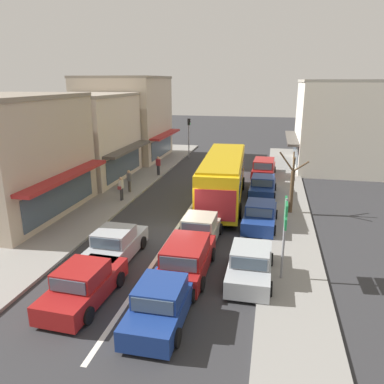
% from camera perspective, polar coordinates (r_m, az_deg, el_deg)
% --- Properties ---
extents(ground_plane, '(140.00, 140.00, 0.00)m').
position_cam_1_polar(ground_plane, '(20.48, -3.03, -6.54)').
color(ground_plane, '#2D2D30').
extents(lane_centre_line, '(0.20, 28.00, 0.01)m').
position_cam_1_polar(lane_centre_line, '(24.09, -0.54, -2.87)').
color(lane_centre_line, silver).
rests_on(lane_centre_line, ground).
extents(sidewalk_left, '(5.20, 44.00, 0.14)m').
position_cam_1_polar(sidewalk_left, '(28.05, -13.29, -0.34)').
color(sidewalk_left, gray).
rests_on(sidewalk_left, ground).
extents(kerb_right, '(2.80, 44.00, 0.12)m').
position_cam_1_polar(kerb_right, '(25.46, 14.24, -2.18)').
color(kerb_right, gray).
rests_on(kerb_right, ground).
extents(shopfront_corner_near, '(7.29, 9.29, 7.29)m').
position_cam_1_polar(shopfront_corner_near, '(24.83, -25.91, 4.74)').
color(shopfront_corner_near, '#B2A38E').
rests_on(shopfront_corner_near, ground).
extents(shopfront_mid_block, '(7.68, 8.61, 7.04)m').
position_cam_1_polar(shopfront_mid_block, '(32.54, -15.92, 8.01)').
color(shopfront_mid_block, beige).
rests_on(shopfront_mid_block, ground).
extents(shopfront_far_end, '(8.92, 8.52, 8.47)m').
position_cam_1_polar(shopfront_far_end, '(40.33, -10.17, 10.96)').
color(shopfront_far_end, '#B2A38E').
rests_on(shopfront_far_end, ground).
extents(building_right_far, '(9.48, 10.04, 8.13)m').
position_cam_1_polar(building_right_far, '(38.17, 22.21, 9.44)').
color(building_right_far, silver).
rests_on(building_right_far, ground).
extents(city_bus, '(3.15, 10.97, 3.23)m').
position_cam_1_polar(city_bus, '(25.38, 4.78, 2.51)').
color(city_bus, yellow).
rests_on(city_bus, ground).
extents(sedan_behind_bus_mid, '(2.03, 4.27, 1.47)m').
position_cam_1_polar(sedan_behind_bus_mid, '(15.09, -16.19, -13.45)').
color(sedan_behind_bus_mid, maroon).
rests_on(sedan_behind_bus_mid, ground).
extents(sedan_behind_bus_near, '(1.91, 4.21, 1.47)m').
position_cam_1_polar(sedan_behind_bus_near, '(13.57, -4.69, -16.47)').
color(sedan_behind_bus_near, navy).
rests_on(sedan_behind_bus_near, ground).
extents(wagon_queue_far_back, '(1.95, 4.51, 1.58)m').
position_cam_1_polar(wagon_queue_far_back, '(16.30, -0.76, -10.02)').
color(wagon_queue_far_back, maroon).
rests_on(wagon_queue_far_back, ground).
extents(sedan_adjacent_lane_lead, '(1.95, 4.22, 1.47)m').
position_cam_1_polar(sedan_adjacent_lane_lead, '(19.32, 1.20, -5.86)').
color(sedan_adjacent_lane_lead, '#B7B29E').
rests_on(sedan_adjacent_lane_lead, ground).
extents(sedan_adjacent_lane_trail, '(1.97, 4.24, 1.47)m').
position_cam_1_polar(sedan_adjacent_lane_trail, '(18.04, -11.60, -7.92)').
color(sedan_adjacent_lane_trail, '#9EA3A8').
rests_on(sedan_adjacent_lane_trail, ground).
extents(parked_sedan_kerb_front, '(1.90, 4.20, 1.47)m').
position_cam_1_polar(parked_sedan_kerb_front, '(16.17, 8.85, -10.79)').
color(parked_sedan_kerb_front, '#9EA3A8').
rests_on(parked_sedan_kerb_front, ground).
extents(parked_sedan_kerb_second, '(2.00, 4.26, 1.47)m').
position_cam_1_polar(parked_sedan_kerb_second, '(21.72, 10.32, -3.54)').
color(parked_sedan_kerb_second, navy).
rests_on(parked_sedan_kerb_second, ground).
extents(parked_sedan_kerb_third, '(1.97, 4.24, 1.47)m').
position_cam_1_polar(parked_sedan_kerb_third, '(27.60, 10.72, 0.82)').
color(parked_sedan_kerb_third, navy).
rests_on(parked_sedan_kerb_third, ground).
extents(parked_wagon_kerb_rear, '(2.07, 4.57, 1.58)m').
position_cam_1_polar(parked_wagon_kerb_rear, '(33.02, 10.88, 3.57)').
color(parked_wagon_kerb_rear, maroon).
rests_on(parked_wagon_kerb_rear, ground).
extents(traffic_light_downstreet, '(0.33, 0.24, 4.20)m').
position_cam_1_polar(traffic_light_downstreet, '(40.24, -0.47, 9.24)').
color(traffic_light_downstreet, gray).
rests_on(traffic_light_downstreet, ground).
extents(directional_road_sign, '(0.10, 1.40, 3.60)m').
position_cam_1_polar(directional_road_sign, '(15.44, 14.03, -4.18)').
color(directional_road_sign, gray).
rests_on(directional_road_sign, ground).
extents(street_tree_right, '(1.80, 1.53, 3.93)m').
position_cam_1_polar(street_tree_right, '(23.80, 14.98, 0.90)').
color(street_tree_right, brown).
rests_on(street_tree_right, ground).
extents(pedestrian_with_handbag_near, '(0.25, 0.65, 1.63)m').
position_cam_1_polar(pedestrian_with_handbag_near, '(25.97, -10.75, 0.74)').
color(pedestrian_with_handbag_near, '#333338').
rests_on(pedestrian_with_handbag_near, sidewalk_left).
extents(pedestrian_browsing_midblock, '(0.43, 0.42, 1.63)m').
position_cam_1_polar(pedestrian_browsing_midblock, '(27.84, -9.57, 1.88)').
color(pedestrian_browsing_midblock, '#4C4742').
rests_on(pedestrian_browsing_midblock, sidewalk_left).
extents(pedestrian_far_walker, '(0.50, 0.37, 1.63)m').
position_cam_1_polar(pedestrian_far_walker, '(32.54, -5.17, 4.19)').
color(pedestrian_far_walker, '#333338').
rests_on(pedestrian_far_walker, sidewalk_left).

